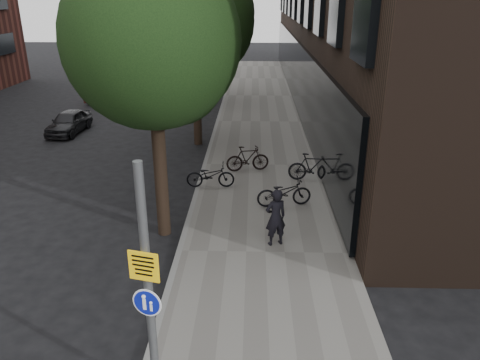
{
  "coord_description": "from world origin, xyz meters",
  "views": [
    {
      "loc": [
        -0.09,
        -7.26,
        6.36
      ],
      "look_at": [
        -0.42,
        3.64,
        2.0
      ],
      "focal_mm": 35.0,
      "sensor_mm": 36.0,
      "label": 1
    }
  ],
  "objects_px": {
    "pedestrian": "(276,217)",
    "parked_car_near": "(69,122)",
    "signpost": "(148,288)",
    "parked_bike_facade_near": "(284,192)"
  },
  "relations": [
    {
      "from": "signpost",
      "to": "parked_car_near",
      "type": "relative_size",
      "value": 1.29
    },
    {
      "from": "signpost",
      "to": "parked_bike_facade_near",
      "type": "height_order",
      "value": "signpost"
    },
    {
      "from": "pedestrian",
      "to": "parked_car_near",
      "type": "xyz_separation_m",
      "value": [
        -9.59,
        10.86,
        -0.36
      ]
    },
    {
      "from": "pedestrian",
      "to": "parked_bike_facade_near",
      "type": "bearing_deg",
      "value": -120.22
    },
    {
      "from": "pedestrian",
      "to": "signpost",
      "type": "bearing_deg",
      "value": 45.4
    },
    {
      "from": "parked_car_near",
      "to": "signpost",
      "type": "bearing_deg",
      "value": -60.71
    },
    {
      "from": "parked_car_near",
      "to": "parked_bike_facade_near",
      "type": "bearing_deg",
      "value": -35.79
    },
    {
      "from": "pedestrian",
      "to": "parked_car_near",
      "type": "bearing_deg",
      "value": -70.1
    },
    {
      "from": "signpost",
      "to": "pedestrian",
      "type": "relative_size",
      "value": 2.61
    },
    {
      "from": "signpost",
      "to": "parked_car_near",
      "type": "distance_m",
      "value": 17.68
    }
  ]
}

